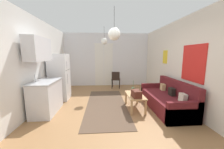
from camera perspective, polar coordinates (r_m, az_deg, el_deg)
name	(u,v)px	position (r m, az deg, el deg)	size (l,w,h in m)	color
ground_plane	(112,117)	(3.70, -0.20, -18.36)	(4.95, 7.68, 0.10)	#996D44
wall_back	(107,60)	(6.88, -2.36, 6.44)	(4.55, 0.13, 2.74)	silver
wall_right	(194,65)	(4.11, 32.53, 3.67)	(0.12, 7.28, 2.74)	silver
wall_left	(21,66)	(3.85, -35.43, 3.17)	(0.12, 7.28, 2.74)	white
area_rug	(106,105)	(4.37, -2.56, -13.13)	(1.26, 3.12, 0.01)	brown
couch	(167,100)	(4.35, 23.30, -10.24)	(0.86, 2.01, 0.86)	#5B191E
coffee_table	(135,97)	(4.01, 10.10, -9.59)	(0.47, 0.93, 0.45)	tan
bamboo_vase	(133,91)	(4.03, 9.30, -7.07)	(0.09, 0.09, 0.41)	#47704C
handbag	(136,94)	(3.72, 10.71, -8.36)	(0.25, 0.34, 0.32)	#512319
refrigerator	(60,77)	(5.06, -22.20, -1.01)	(0.65, 0.66, 1.67)	white
kitchen_counter	(44,85)	(4.06, -27.75, -4.03)	(0.58, 1.11, 2.09)	silver
accent_chair	(116,79)	(6.30, 1.71, -1.88)	(0.48, 0.47, 0.83)	black
pendant_lamp_near	(114,34)	(3.18, 0.99, 17.44)	(0.29, 0.29, 0.77)	black
pendant_lamp_far	(104,41)	(5.32, -3.44, 14.51)	(0.25, 0.25, 0.69)	black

